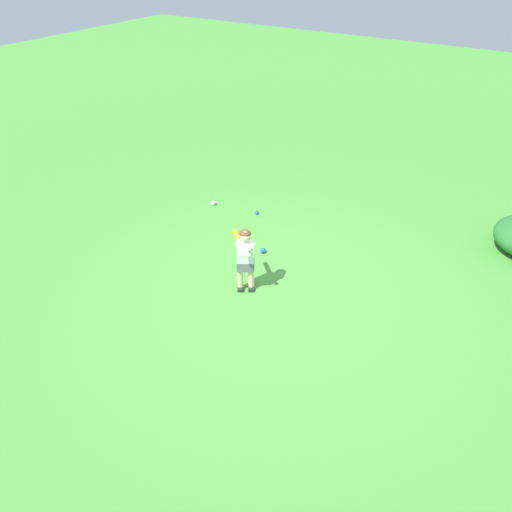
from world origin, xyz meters
name	(u,v)px	position (x,y,z in m)	size (l,w,h in m)	color
ground_plane	(275,287)	(0.00, 0.00, 0.00)	(40.00, 40.00, 0.00)	#479338
child_batter	(245,255)	(-0.38, -0.27, 0.65)	(0.53, 0.45, 1.08)	#232328
play_ball_far_left	(213,203)	(-2.40, 1.63, 0.05)	(0.09, 0.09, 0.09)	white
play_ball_midfield	(257,213)	(-1.45, 1.79, 0.04)	(0.07, 0.07, 0.07)	blue
play_ball_near_batter	(263,250)	(-0.66, 0.71, 0.05)	(0.10, 0.10, 0.10)	blue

